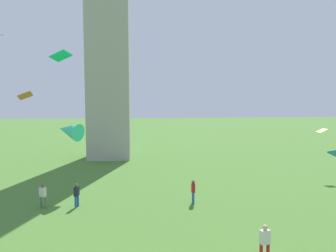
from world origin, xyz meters
The scene contains 9 objects.
person_1 centered at (-9.61, 21.94, 0.96)m, with size 0.51×0.43×1.70m.
person_3 centered at (1.03, 21.97, 0.98)m, with size 0.29×0.53×1.73m.
person_4 centered at (-7.29, 21.92, 0.96)m, with size 0.36×0.51×1.69m.
person_5 centered at (2.97, 13.24, 1.01)m, with size 0.53×0.39×1.78m.
kite_flying_1 centered at (-8.42, 23.33, 10.69)m, with size 1.67×1.39×0.77m.
kite_flying_2 centered at (-8.50, 25.77, 5.05)m, with size 2.63×2.38×1.70m.
kite_flying_3 centered at (10.86, 20.34, 3.81)m, with size 1.30×1.04×0.67m.
kite_flying_5 centered at (-9.04, 17.41, 7.83)m, with size 0.85×1.18×0.52m.
kite_flying_7 centered at (14.77, 28.95, 4.49)m, with size 1.07×0.86×0.41m.
Camera 1 is at (-2.92, -1.22, 7.75)m, focal length 35.20 mm.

